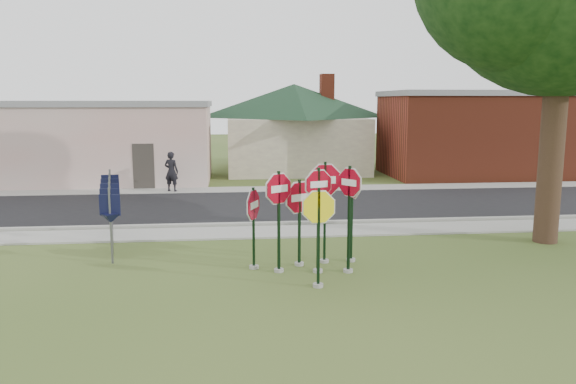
{
  "coord_description": "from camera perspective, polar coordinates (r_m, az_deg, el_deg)",
  "views": [
    {
      "loc": [
        -1.9,
        -12.05,
        4.19
      ],
      "look_at": [
        -0.44,
        2.0,
        1.89
      ],
      "focal_mm": 35.0,
      "sensor_mm": 36.0,
      "label": 1
    }
  ],
  "objects": [
    {
      "name": "building_house",
      "position": [
        34.28,
        0.62,
        8.33
      ],
      "size": [
        11.6,
        11.6,
        6.2
      ],
      "color": "beige",
      "rests_on": "ground"
    },
    {
      "name": "stop_sign_center",
      "position": [
        13.64,
        3.1,
        -1.43
      ],
      "size": [
        0.95,
        0.31,
        2.7
      ],
      "color": "gray",
      "rests_on": "ground"
    },
    {
      "name": "building_stucco",
      "position": [
        30.95,
        -19.24,
        4.94
      ],
      "size": [
        12.2,
        6.2,
        4.2
      ],
      "color": "beige",
      "rests_on": "ground"
    },
    {
      "name": "route_sign_row",
      "position": [
        17.18,
        -17.58,
        -1.15
      ],
      "size": [
        1.43,
        4.63,
        2.0
      ],
      "color": "#59595E",
      "rests_on": "ground"
    },
    {
      "name": "stop_sign_far_left",
      "position": [
        14.03,
        -3.53,
        -2.61
      ],
      "size": [
        0.45,
        1.01,
        2.19
      ],
      "color": "gray",
      "rests_on": "ground"
    },
    {
      "name": "stop_sign_back_left",
      "position": [
        14.24,
        1.16,
        -1.89
      ],
      "size": [
        1.01,
        0.58,
        2.35
      ],
      "color": "gray",
      "rests_on": "ground"
    },
    {
      "name": "stop_sign_right",
      "position": [
        13.71,
        6.24,
        -1.3
      ],
      "size": [
        0.61,
        0.8,
        2.75
      ],
      "color": "gray",
      "rests_on": "ground"
    },
    {
      "name": "road",
      "position": [
        22.53,
        -0.98,
        -1.44
      ],
      "size": [
        60.0,
        7.0,
        0.04
      ],
      "primitive_type": "cube",
      "color": "black",
      "rests_on": "ground"
    },
    {
      "name": "sidewalk_near",
      "position": [
        18.14,
        0.25,
        -4.03
      ],
      "size": [
        60.0,
        1.6,
        0.06
      ],
      "primitive_type": "cube",
      "color": "gray",
      "rests_on": "ground"
    },
    {
      "name": "building_brick",
      "position": [
        33.62,
        18.61,
        5.71
      ],
      "size": [
        10.2,
        6.2,
        4.75
      ],
      "color": "maroon",
      "rests_on": "ground"
    },
    {
      "name": "bg_tree_right",
      "position": [
        44.96,
        26.63,
        10.05
      ],
      "size": [
        5.6,
        5.6,
        8.4
      ],
      "color": "#302015",
      "rests_on": "ground"
    },
    {
      "name": "pedestrian",
      "position": [
        26.41,
        -11.76,
        2.06
      ],
      "size": [
        0.79,
        0.66,
        1.84
      ],
      "primitive_type": "imported",
      "rotation": [
        0.0,
        0.0,
        2.76
      ],
      "color": "black",
      "rests_on": "sidewalk_far"
    },
    {
      "name": "stop_sign_yellow",
      "position": [
        12.6,
        3.13,
        -3.36
      ],
      "size": [
        1.06,
        0.24,
        2.38
      ],
      "color": "gray",
      "rests_on": "ground"
    },
    {
      "name": "stop_sign_far_right",
      "position": [
        14.68,
        6.51,
        -0.97
      ],
      "size": [
        0.35,
        1.0,
        2.59
      ],
      "color": "gray",
      "rests_on": "ground"
    },
    {
      "name": "ground",
      "position": [
        12.9,
        2.92,
        -9.73
      ],
      "size": [
        120.0,
        120.0,
        0.0
      ],
      "primitive_type": "plane",
      "color": "#3B521F",
      "rests_on": "ground"
    },
    {
      "name": "sidewalk_far",
      "position": [
        26.75,
        -1.78,
        0.28
      ],
      "size": [
        60.0,
        1.6,
        0.06
      ],
      "primitive_type": "cube",
      "color": "gray",
      "rests_on": "ground"
    },
    {
      "name": "curb",
      "position": [
        19.1,
        -0.07,
        -3.22
      ],
      "size": [
        60.0,
        0.2,
        0.14
      ],
      "primitive_type": "cube",
      "color": "gray",
      "rests_on": "ground"
    },
    {
      "name": "stop_sign_back_right",
      "position": [
        14.48,
        3.77,
        -0.42
      ],
      "size": [
        1.18,
        0.24,
        2.78
      ],
      "color": "gray",
      "rests_on": "ground"
    },
    {
      "name": "stop_sign_left",
      "position": [
        13.66,
        -0.94,
        -1.53
      ],
      "size": [
        0.91,
        0.6,
        2.63
      ],
      "color": "gray",
      "rests_on": "ground"
    }
  ]
}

